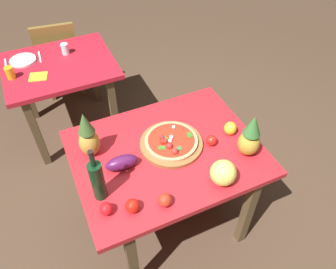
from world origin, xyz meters
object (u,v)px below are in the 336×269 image
at_px(eggplant, 122,163).
at_px(tomato_near_board, 165,200).
at_px(bell_pepper, 230,128).
at_px(drinking_glass_water, 65,49).
at_px(dinner_plate, 23,60).
at_px(dining_chair, 59,54).
at_px(melon, 223,173).
at_px(wine_bottle, 97,180).
at_px(tomato_at_corner, 132,206).
at_px(pizza_board, 171,144).
at_px(fork_utensil, 6,64).
at_px(napkin_folded, 38,77).
at_px(display_table, 166,160).
at_px(pizza, 171,141).
at_px(tomato_beside_pepper, 106,209).
at_px(pineapple_left, 250,137).
at_px(drinking_glass_juice, 10,73).
at_px(knife_utensil, 40,57).
at_px(tomato_by_bottle, 211,140).
at_px(background_table, 61,76).
at_px(pineapple_right, 88,137).

bearing_deg(eggplant, tomato_near_board, -69.47).
relative_size(bell_pepper, drinking_glass_water, 0.99).
relative_size(bell_pepper, dinner_plate, 0.42).
height_order(dining_chair, melon, melon).
bearing_deg(tomato_near_board, wine_bottle, 146.26).
distance_m(dining_chair, tomato_at_corner, 2.23).
height_order(pizza_board, fork_utensil, pizza_board).
distance_m(eggplant, napkin_folded, 1.21).
height_order(display_table, pizza, pizza).
distance_m(wine_bottle, tomato_near_board, 0.38).
distance_m(dining_chair, bell_pepper, 2.11).
relative_size(melon, bell_pepper, 1.66).
height_order(eggplant, tomato_at_corner, eggplant).
bearing_deg(tomato_beside_pepper, drinking_glass_water, 85.02).
relative_size(melon, tomato_beside_pepper, 2.14).
distance_m(display_table, tomato_near_board, 0.41).
xyz_separation_m(pineapple_left, drinking_glass_juice, (-1.26, 1.45, -0.09)).
bearing_deg(dining_chair, knife_utensil, 74.13).
distance_m(tomato_by_bottle, drinking_glass_water, 1.60).
bearing_deg(knife_utensil, tomato_by_bottle, -57.42).
bearing_deg(bell_pepper, knife_utensil, 124.14).
bearing_deg(drinking_glass_juice, drinking_glass_water, 21.11).
bearing_deg(dining_chair, wine_bottle, 93.92).
xyz_separation_m(wine_bottle, drinking_glass_juice, (-0.33, 1.38, -0.09)).
distance_m(background_table, wine_bottle, 1.45).
bearing_deg(melon, pizza_board, 110.99).
relative_size(tomato_by_bottle, fork_utensil, 0.39).
height_order(pineapple_right, tomato_beside_pepper, pineapple_right).
relative_size(pineapple_right, bell_pepper, 3.56).
height_order(drinking_glass_water, fork_utensil, drinking_glass_water).
xyz_separation_m(display_table, pizza_board, (0.05, 0.03, 0.10)).
bearing_deg(wine_bottle, dinner_plate, 97.73).
xyz_separation_m(bell_pepper, tomato_beside_pepper, (-0.93, -0.24, -0.01)).
distance_m(background_table, drinking_glass_water, 0.23).
bearing_deg(tomato_by_bottle, tomato_beside_pepper, -164.80).
distance_m(pizza_board, eggplant, 0.35).
xyz_separation_m(tomato_by_bottle, dinner_plate, (-0.98, 1.51, -0.03)).
bearing_deg(pineapple_right, drinking_glass_juice, 109.42).
bearing_deg(pizza, fork_utensil, 121.72).
relative_size(pineapple_right, fork_utensil, 1.84).
bearing_deg(bell_pepper, display_table, 176.39).
distance_m(drinking_glass_juice, knife_utensil, 0.34).
xyz_separation_m(pizza, melon, (0.15, -0.38, 0.04)).
xyz_separation_m(pizza, napkin_folded, (-0.65, 1.12, -0.04)).
relative_size(tomato_beside_pepper, drinking_glass_juice, 0.73).
bearing_deg(tomato_beside_pepper, bell_pepper, 14.80).
relative_size(display_table, tomato_near_board, 15.24).
distance_m(pizza, dinner_plate, 1.59).
height_order(eggplant, drinking_glass_juice, drinking_glass_juice).
relative_size(pizza_board, knife_utensil, 2.25).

